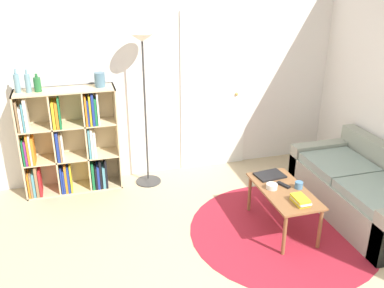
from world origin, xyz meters
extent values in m
cube|color=silver|center=(0.00, 2.61, 1.30)|extent=(7.29, 0.05, 2.60)
cube|color=white|center=(0.52, 2.57, 1.04)|extent=(0.89, 0.02, 2.08)
sphere|color=tan|center=(0.83, 2.55, 1.00)|extent=(0.04, 0.04, 0.04)
cylinder|color=maroon|center=(0.72, 0.84, 0.00)|extent=(1.96, 1.96, 0.01)
cube|color=beige|center=(-1.89, 2.40, 0.63)|extent=(0.02, 0.34, 1.27)
cube|color=beige|center=(-0.78, 2.40, 0.63)|extent=(0.02, 0.34, 1.27)
cube|color=beige|center=(-1.34, 2.40, 1.26)|extent=(1.13, 0.34, 0.02)
cube|color=beige|center=(-1.34, 2.40, 0.01)|extent=(1.13, 0.34, 0.02)
cube|color=beige|center=(-1.34, 2.56, 0.63)|extent=(1.13, 0.02, 1.27)
cube|color=beige|center=(-1.52, 2.40, 0.63)|extent=(0.02, 0.32, 1.23)
cube|color=beige|center=(-1.15, 2.40, 0.63)|extent=(0.02, 0.32, 1.23)
cube|color=beige|center=(-1.34, 2.40, 0.43)|extent=(1.09, 0.32, 0.02)
cube|color=beige|center=(-1.34, 2.40, 0.84)|extent=(1.09, 0.32, 0.02)
cube|color=orange|center=(-1.86, 2.35, 0.16)|extent=(0.02, 0.24, 0.29)
cube|color=olive|center=(-1.84, 2.36, 0.16)|extent=(0.02, 0.26, 0.29)
cube|color=teal|center=(-1.81, 2.34, 0.17)|extent=(0.03, 0.21, 0.30)
cube|color=olive|center=(-1.77, 2.36, 0.20)|extent=(0.03, 0.25, 0.37)
cube|color=#B21E23|center=(-1.74, 2.35, 0.18)|extent=(0.02, 0.23, 0.32)
cube|color=navy|center=(-1.49, 2.33, 0.17)|extent=(0.02, 0.19, 0.31)
cube|color=navy|center=(-1.47, 2.34, 0.16)|extent=(0.02, 0.21, 0.29)
cube|color=orange|center=(-1.44, 2.37, 0.19)|extent=(0.03, 0.27, 0.34)
cube|color=navy|center=(-1.41, 2.37, 0.18)|extent=(0.03, 0.27, 0.32)
cube|color=gold|center=(-1.38, 2.35, 0.19)|extent=(0.02, 0.24, 0.33)
cube|color=#196B38|center=(-1.12, 2.36, 0.18)|extent=(0.03, 0.26, 0.32)
cube|color=black|center=(-1.08, 2.34, 0.16)|extent=(0.02, 0.22, 0.28)
cube|color=navy|center=(-1.06, 2.33, 0.17)|extent=(0.03, 0.21, 0.30)
cube|color=black|center=(-1.03, 2.37, 0.19)|extent=(0.03, 0.27, 0.35)
cube|color=teal|center=(-0.99, 2.34, 0.16)|extent=(0.03, 0.21, 0.28)
cube|color=black|center=(-0.96, 2.35, 0.20)|extent=(0.03, 0.23, 0.35)
cube|color=#196B38|center=(-1.86, 2.35, 0.58)|extent=(0.02, 0.23, 0.29)
cube|color=#7F287A|center=(-1.84, 2.33, 0.59)|extent=(0.02, 0.20, 0.30)
cube|color=orange|center=(-1.81, 2.35, 0.61)|extent=(0.02, 0.23, 0.35)
cube|color=silver|center=(-1.78, 2.35, 0.61)|extent=(0.02, 0.23, 0.35)
cube|color=orange|center=(-1.76, 2.34, 0.59)|extent=(0.03, 0.22, 0.31)
cube|color=navy|center=(-1.48, 2.34, 0.62)|extent=(0.03, 0.22, 0.35)
cube|color=olive|center=(-1.45, 2.36, 0.60)|extent=(0.02, 0.26, 0.33)
cube|color=silver|center=(-1.43, 2.34, 0.60)|extent=(0.02, 0.21, 0.32)
cube|color=teal|center=(-1.12, 2.33, 0.61)|extent=(0.02, 0.19, 0.35)
cube|color=silver|center=(-1.09, 2.34, 0.61)|extent=(0.03, 0.22, 0.35)
cube|color=silver|center=(-1.06, 2.36, 0.59)|extent=(0.03, 0.25, 0.31)
cube|color=olive|center=(-1.86, 2.36, 1.02)|extent=(0.02, 0.26, 0.35)
cube|color=silver|center=(-1.83, 2.33, 0.99)|extent=(0.03, 0.19, 0.28)
cube|color=teal|center=(-1.80, 2.34, 1.01)|extent=(0.02, 0.21, 0.33)
cube|color=silver|center=(-1.77, 2.33, 1.03)|extent=(0.03, 0.20, 0.37)
cube|color=gold|center=(-1.48, 2.36, 1.00)|extent=(0.03, 0.26, 0.31)
cube|color=orange|center=(-1.45, 2.36, 1.00)|extent=(0.03, 0.26, 0.31)
cube|color=#196B38|center=(-1.42, 2.34, 1.03)|extent=(0.02, 0.22, 0.36)
cube|color=orange|center=(-1.12, 2.35, 1.02)|extent=(0.02, 0.24, 0.35)
cube|color=navy|center=(-1.10, 2.37, 1.00)|extent=(0.02, 0.27, 0.31)
cube|color=gold|center=(-1.08, 2.35, 1.02)|extent=(0.02, 0.24, 0.35)
cube|color=navy|center=(-1.05, 2.36, 1.03)|extent=(0.03, 0.25, 0.37)
cube|color=#196B38|center=(-1.02, 2.33, 1.01)|extent=(0.03, 0.19, 0.32)
cube|color=silver|center=(-0.99, 2.34, 1.04)|extent=(0.02, 0.21, 0.37)
cylinder|color=#333333|center=(-0.43, 2.31, 0.01)|extent=(0.32, 0.32, 0.01)
cylinder|color=#333333|center=(-0.43, 2.31, 0.94)|extent=(0.02, 0.02, 1.77)
cone|color=white|center=(-0.43, 2.31, 1.82)|extent=(0.30, 0.30, 0.10)
cube|color=gray|center=(1.69, 0.92, 0.20)|extent=(0.86, 1.73, 0.40)
cube|color=gray|center=(1.69, 1.71, 0.27)|extent=(0.86, 0.16, 0.54)
cube|color=gray|center=(1.61, 0.57, 0.45)|extent=(0.66, 0.69, 0.10)
cube|color=gray|center=(1.61, 1.27, 0.45)|extent=(0.66, 0.69, 0.10)
cube|color=brown|center=(0.73, 0.90, 0.45)|extent=(0.46, 0.91, 0.02)
cylinder|color=brown|center=(0.54, 0.49, 0.22)|extent=(0.04, 0.04, 0.44)
cylinder|color=brown|center=(0.54, 1.32, 0.22)|extent=(0.04, 0.04, 0.44)
cylinder|color=brown|center=(0.92, 0.49, 0.22)|extent=(0.04, 0.04, 0.44)
cylinder|color=brown|center=(0.92, 1.32, 0.22)|extent=(0.04, 0.04, 0.44)
cube|color=black|center=(0.72, 1.22, 0.47)|extent=(0.32, 0.25, 0.02)
cylinder|color=silver|center=(0.61, 0.96, 0.49)|extent=(0.11, 0.11, 0.05)
cube|color=gold|center=(0.75, 0.62, 0.47)|extent=(0.12, 0.20, 0.03)
cube|color=silver|center=(0.75, 0.61, 0.49)|extent=(0.12, 0.20, 0.02)
cube|color=gold|center=(0.74, 0.62, 0.52)|extent=(0.12, 0.20, 0.02)
cylinder|color=teal|center=(0.88, 0.89, 0.50)|extent=(0.08, 0.08, 0.07)
cube|color=black|center=(0.76, 0.98, 0.47)|extent=(0.10, 0.16, 0.02)
cylinder|color=#6B93A3|center=(-1.82, 2.40, 1.38)|extent=(0.06, 0.06, 0.21)
cylinder|color=#6B93A3|center=(-1.82, 2.40, 1.51)|extent=(0.02, 0.02, 0.05)
cylinder|color=#6B93A3|center=(-1.71, 2.37, 1.37)|extent=(0.06, 0.06, 0.21)
cylinder|color=#6B93A3|center=(-1.71, 2.37, 1.50)|extent=(0.02, 0.02, 0.05)
cylinder|color=#236633|center=(-1.61, 2.38, 1.35)|extent=(0.08, 0.08, 0.16)
cylinder|color=#236633|center=(-1.61, 2.38, 1.45)|extent=(0.03, 0.03, 0.04)
cylinder|color=slate|center=(-0.93, 2.40, 1.35)|extent=(0.12, 0.12, 0.17)
camera|label=1|loc=(-1.24, -2.52, 2.59)|focal=40.00mm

